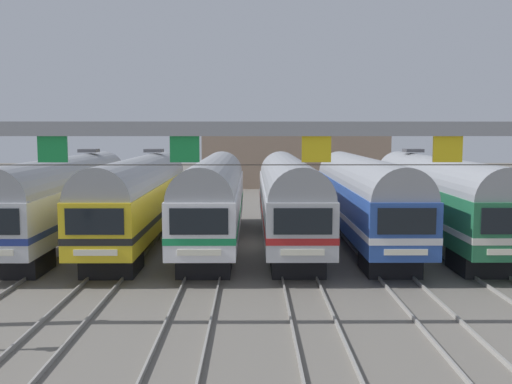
{
  "coord_description": "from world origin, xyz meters",
  "views": [
    {
      "loc": [
        0.04,
        -31.51,
        6.21
      ],
      "look_at": [
        0.28,
        2.69,
        2.61
      ],
      "focal_mm": 41.27,
      "sensor_mm": 36.0,
      "label": 1
    }
  ],
  "objects_px": {
    "commuter_train_green": "(437,196)",
    "commuter_train_yellow": "(139,196)",
    "commuter_train_stainless": "(288,196)",
    "commuter_train_blue": "(363,196)",
    "commuter_train_white": "(214,196)",
    "commuter_train_silver": "(64,196)",
    "catenary_gantry": "(251,159)"
  },
  "relations": [
    {
      "from": "commuter_train_yellow",
      "to": "commuter_train_green",
      "type": "height_order",
      "value": "same"
    },
    {
      "from": "commuter_train_white",
      "to": "commuter_train_stainless",
      "type": "xyz_separation_m",
      "value": [
        4.03,
        0.0,
        0.0
      ]
    },
    {
      "from": "commuter_train_silver",
      "to": "commuter_train_blue",
      "type": "distance_m",
      "value": 16.13
    },
    {
      "from": "commuter_train_silver",
      "to": "commuter_train_white",
      "type": "xyz_separation_m",
      "value": [
        8.06,
        -0.0,
        -0.0
      ]
    },
    {
      "from": "commuter_train_stainless",
      "to": "commuter_train_blue",
      "type": "xyz_separation_m",
      "value": [
        4.03,
        0.0,
        0.0
      ]
    },
    {
      "from": "commuter_train_silver",
      "to": "commuter_train_yellow",
      "type": "relative_size",
      "value": 1.0
    },
    {
      "from": "commuter_train_silver",
      "to": "commuter_train_yellow",
      "type": "distance_m",
      "value": 4.03
    },
    {
      "from": "catenary_gantry",
      "to": "commuter_train_silver",
      "type": "bearing_deg",
      "value": 126.75
    },
    {
      "from": "commuter_train_stainless",
      "to": "catenary_gantry",
      "type": "relative_size",
      "value": 0.71
    },
    {
      "from": "commuter_train_stainless",
      "to": "commuter_train_blue",
      "type": "relative_size",
      "value": 1.0
    },
    {
      "from": "commuter_train_white",
      "to": "commuter_train_silver",
      "type": "bearing_deg",
      "value": 179.97
    },
    {
      "from": "commuter_train_silver",
      "to": "commuter_train_stainless",
      "type": "distance_m",
      "value": 12.09
    },
    {
      "from": "commuter_train_stainless",
      "to": "commuter_train_blue",
      "type": "height_order",
      "value": "same"
    },
    {
      "from": "commuter_train_white",
      "to": "catenary_gantry",
      "type": "bearing_deg",
      "value": -81.5
    },
    {
      "from": "commuter_train_silver",
      "to": "commuter_train_green",
      "type": "relative_size",
      "value": 1.0
    },
    {
      "from": "commuter_train_yellow",
      "to": "commuter_train_green",
      "type": "xyz_separation_m",
      "value": [
        16.13,
        0.0,
        0.0
      ]
    },
    {
      "from": "commuter_train_white",
      "to": "commuter_train_blue",
      "type": "height_order",
      "value": "same"
    },
    {
      "from": "commuter_train_silver",
      "to": "commuter_train_blue",
      "type": "relative_size",
      "value": 1.0
    },
    {
      "from": "commuter_train_white",
      "to": "commuter_train_yellow",
      "type": "bearing_deg",
      "value": 179.94
    },
    {
      "from": "commuter_train_yellow",
      "to": "commuter_train_white",
      "type": "distance_m",
      "value": 4.03
    },
    {
      "from": "commuter_train_green",
      "to": "catenary_gantry",
      "type": "relative_size",
      "value": 0.71
    },
    {
      "from": "commuter_train_white",
      "to": "commuter_train_blue",
      "type": "xyz_separation_m",
      "value": [
        8.06,
        0.0,
        0.0
      ]
    },
    {
      "from": "commuter_train_green",
      "to": "commuter_train_stainless",
      "type": "bearing_deg",
      "value": -179.97
    },
    {
      "from": "commuter_train_green",
      "to": "commuter_train_yellow",
      "type": "bearing_deg",
      "value": 180.0
    },
    {
      "from": "commuter_train_stainless",
      "to": "commuter_train_green",
      "type": "xyz_separation_m",
      "value": [
        8.06,
        0.0,
        0.0
      ]
    },
    {
      "from": "commuter_train_yellow",
      "to": "commuter_train_blue",
      "type": "relative_size",
      "value": 1.0
    },
    {
      "from": "commuter_train_silver",
      "to": "catenary_gantry",
      "type": "relative_size",
      "value": 0.71
    },
    {
      "from": "commuter_train_silver",
      "to": "commuter_train_white",
      "type": "height_order",
      "value": "commuter_train_silver"
    },
    {
      "from": "commuter_train_white",
      "to": "commuter_train_green",
      "type": "relative_size",
      "value": 1.0
    },
    {
      "from": "commuter_train_stainless",
      "to": "commuter_train_green",
      "type": "distance_m",
      "value": 8.06
    },
    {
      "from": "commuter_train_silver",
      "to": "catenary_gantry",
      "type": "distance_m",
      "value": 17.05
    },
    {
      "from": "commuter_train_stainless",
      "to": "catenary_gantry",
      "type": "bearing_deg",
      "value": -98.5
    }
  ]
}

